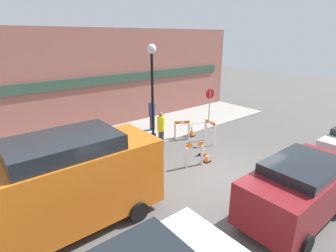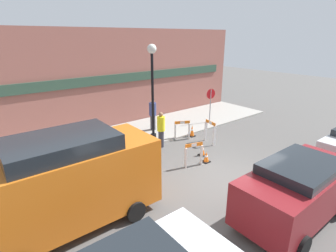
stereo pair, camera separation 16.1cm
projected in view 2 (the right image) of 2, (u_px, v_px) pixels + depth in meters
name	position (u px, v px, depth m)	size (l,w,h in m)	color
ground_plane	(233.00, 183.00, 9.58)	(60.00, 60.00, 0.00)	#565451
sidewalk_slab	(139.00, 133.00, 14.31)	(18.00, 3.82, 0.10)	#9E9B93
storefront_facade	(118.00, 79.00, 14.89)	(18.00, 0.22, 5.50)	#93564C
streetlamp_post	(152.00, 80.00, 12.46)	(0.44, 0.44, 4.63)	black
stop_sign	(211.00, 100.00, 15.53)	(0.59, 0.13, 2.04)	gray
barricade_0	(136.00, 145.00, 11.58)	(0.23, 0.78, 0.98)	white
barricade_1	(194.00, 154.00, 10.63)	(0.78, 0.35, 1.02)	white
barricade_2	(210.00, 131.00, 12.94)	(0.28, 0.79, 1.14)	white
barricade_3	(182.00, 130.00, 13.41)	(0.76, 0.48, 1.00)	white
traffic_cone_0	(202.00, 150.00, 11.69)	(0.30, 0.30, 0.53)	black
traffic_cone_1	(192.00, 131.00, 13.89)	(0.30, 0.30, 0.64)	black
traffic_cone_2	(206.00, 157.00, 11.07)	(0.30, 0.30, 0.47)	black
person_worker	(161.00, 129.00, 12.37)	(0.51, 0.51, 1.73)	#33333D
person_pedestrian	(153.00, 114.00, 14.38)	(0.47, 0.47, 1.73)	#33333D
parked_car_1	(298.00, 187.00, 7.42)	(4.13, 1.89, 1.81)	maroon
work_van	(66.00, 180.00, 6.98)	(4.93, 2.10, 2.69)	#D16619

